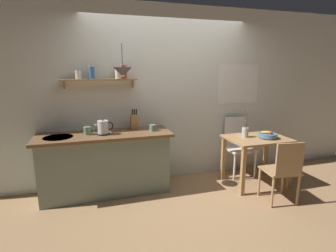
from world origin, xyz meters
name	(u,v)px	position (x,y,z in m)	size (l,w,h in m)	color
ground_plane	(180,193)	(0.00, 0.00, 0.00)	(14.00, 14.00, 0.00)	#A87F56
back_wall	(179,95)	(0.20, 0.65, 1.35)	(6.80, 0.11, 2.70)	silver
kitchen_counter	(106,163)	(-1.00, 0.32, 0.45)	(1.83, 0.63, 0.89)	gray
wall_shelf	(105,76)	(-0.95, 0.49, 1.66)	(1.04, 0.20, 0.33)	tan
dining_table	(257,146)	(1.23, -0.03, 0.61)	(0.90, 0.67, 0.75)	tan
dining_chair_near	(283,169)	(1.20, -0.66, 0.49)	(0.47, 0.45, 0.87)	tan
dining_chair_far	(238,143)	(1.18, 0.42, 0.54)	(0.44, 0.42, 0.97)	white
fruit_bowl	(268,135)	(1.36, -0.10, 0.79)	(0.27, 0.27, 0.12)	#51759E
twig_vase	(245,132)	(1.06, 0.05, 0.83)	(0.10, 0.10, 0.51)	#B7B2A8
electric_kettle	(103,128)	(-1.01, 0.26, 0.98)	(0.25, 0.17, 0.22)	black
knife_block	(134,121)	(-0.56, 0.45, 1.01)	(0.11, 0.17, 0.31)	tan
coffee_mug_by_sink	(88,131)	(-1.22, 0.32, 0.94)	(0.14, 0.09, 0.11)	slate
coffee_mug_spare	(153,128)	(-0.32, 0.27, 0.93)	(0.13, 0.09, 0.09)	slate
pendant_lamp	(123,72)	(-0.73, 0.26, 1.72)	(0.25, 0.25, 0.43)	black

